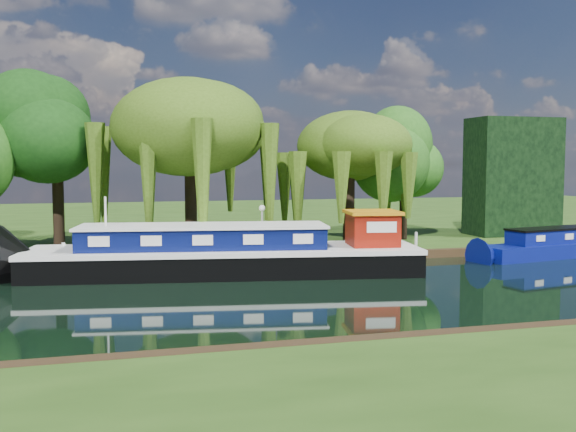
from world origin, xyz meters
name	(u,v)px	position (x,y,z in m)	size (l,w,h in m)	color
ground	(307,294)	(0.00, 0.00, 0.00)	(120.00, 120.00, 0.00)	black
far_bank	(200,220)	(0.00, 34.00, 0.23)	(120.00, 52.00, 0.45)	#224011
dutch_barge	(229,254)	(-2.27, 5.60, 0.98)	(19.11, 6.98, 3.94)	black
narrowboat	(571,244)	(18.07, 6.77, 0.65)	(12.65, 4.26, 1.82)	#081164
willow_left	(190,131)	(-3.20, 13.13, 7.22)	(7.78, 7.78, 9.32)	black
willow_right	(349,157)	(6.21, 11.87, 5.76)	(5.97, 5.97, 7.27)	black
tree_far_mid	(56,137)	(-10.73, 15.10, 6.88)	(5.70, 5.70, 9.33)	black
tree_far_right	(404,161)	(10.51, 13.33, 5.49)	(4.47, 4.47, 7.32)	black
conifer_hedge	(513,177)	(19.00, 14.00, 4.45)	(6.00, 3.00, 8.00)	black
lamppost	(262,215)	(0.50, 10.50, 2.42)	(0.36, 0.36, 2.56)	silver
mooring_posts	(253,246)	(-0.50, 8.40, 0.95)	(19.16, 0.16, 1.00)	silver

